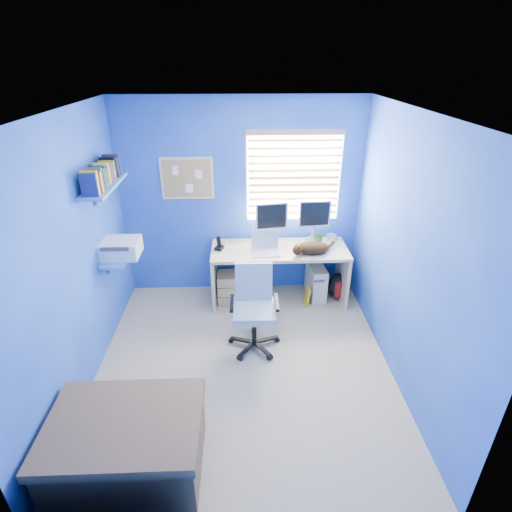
{
  "coord_description": "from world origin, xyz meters",
  "views": [
    {
      "loc": [
        -0.0,
        -3.18,
        2.9
      ],
      "look_at": [
        0.15,
        0.65,
        0.95
      ],
      "focal_mm": 28.0,
      "sensor_mm": 36.0,
      "label": 1
    }
  ],
  "objects_px": {
    "desk": "(279,274)",
    "office_chair": "(254,318)",
    "tower_pc": "(316,281)",
    "cat": "(313,248)",
    "laptop": "(266,245)"
  },
  "relations": [
    {
      "from": "cat",
      "to": "tower_pc",
      "type": "relative_size",
      "value": 0.9
    },
    {
      "from": "cat",
      "to": "tower_pc",
      "type": "bearing_deg",
      "value": 38.73
    },
    {
      "from": "laptop",
      "to": "cat",
      "type": "height_order",
      "value": "laptop"
    },
    {
      "from": "desk",
      "to": "office_chair",
      "type": "distance_m",
      "value": 0.97
    },
    {
      "from": "laptop",
      "to": "tower_pc",
      "type": "bearing_deg",
      "value": 11.38
    },
    {
      "from": "laptop",
      "to": "office_chair",
      "type": "xyz_separation_m",
      "value": [
        -0.17,
        -0.78,
        -0.5
      ]
    },
    {
      "from": "cat",
      "to": "tower_pc",
      "type": "xyz_separation_m",
      "value": [
        0.11,
        0.21,
        -0.59
      ]
    },
    {
      "from": "tower_pc",
      "to": "office_chair",
      "type": "height_order",
      "value": "office_chair"
    },
    {
      "from": "cat",
      "to": "office_chair",
      "type": "relative_size",
      "value": 0.44
    },
    {
      "from": "cat",
      "to": "tower_pc",
      "type": "distance_m",
      "value": 0.63
    },
    {
      "from": "desk",
      "to": "tower_pc",
      "type": "relative_size",
      "value": 3.76
    },
    {
      "from": "cat",
      "to": "desk",
      "type": "bearing_deg",
      "value": 137.03
    },
    {
      "from": "laptop",
      "to": "office_chair",
      "type": "distance_m",
      "value": 0.94
    },
    {
      "from": "desk",
      "to": "office_chair",
      "type": "bearing_deg",
      "value": -111.12
    },
    {
      "from": "office_chair",
      "to": "laptop",
      "type": "bearing_deg",
      "value": 77.75
    }
  ]
}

